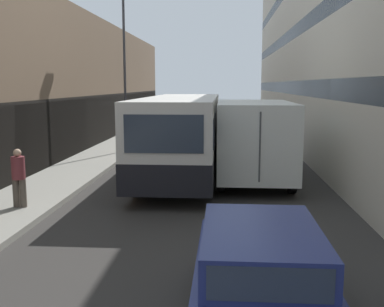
{
  "coord_description": "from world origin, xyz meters",
  "views": [
    {
      "loc": [
        0.81,
        -0.23,
        3.41
      ],
      "look_at": [
        -0.05,
        11.56,
        1.6
      ],
      "focal_mm": 42.0,
      "sensor_mm": 36.0,
      "label": 1
    }
  ],
  "objects": [
    {
      "name": "pedestrian",
      "position": [
        -4.66,
        11.14,
        1.01
      ],
      "size": [
        0.37,
        0.35,
        1.58
      ],
      "color": "brown",
      "rests_on": "sidewalk_left"
    },
    {
      "name": "bus",
      "position": [
        -0.78,
        16.51,
        1.58
      ],
      "size": [
        2.61,
        10.32,
        2.96
      ],
      "color": "silver",
      "rests_on": "ground_plane"
    },
    {
      "name": "car_hatchback",
      "position": [
        1.32,
        5.56,
        0.76
      ],
      "size": [
        1.8,
        4.38,
        1.51
      ],
      "color": "navy",
      "rests_on": "ground_plane"
    },
    {
      "name": "street_lamp",
      "position": [
        -4.04,
        21.53,
        5.64
      ],
      "size": [
        0.36,
        0.8,
        8.14
      ],
      "color": "#38383D",
      "rests_on": "sidewalk_left"
    },
    {
      "name": "ground_plane",
      "position": [
        0.0,
        15.0,
        0.0
      ],
      "size": [
        150.0,
        150.0,
        0.0
      ],
      "primitive_type": "plane",
      "color": "#33302D"
    },
    {
      "name": "box_truck",
      "position": [
        1.84,
        16.07,
        1.53
      ],
      "size": [
        2.49,
        7.05,
        2.83
      ],
      "color": "silver",
      "rests_on": "ground_plane"
    },
    {
      "name": "sidewalk_left",
      "position": [
        -4.98,
        15.0,
        0.08
      ],
      "size": [
        2.39,
        60.0,
        0.16
      ],
      "color": "gray",
      "rests_on": "ground_plane"
    }
  ]
}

